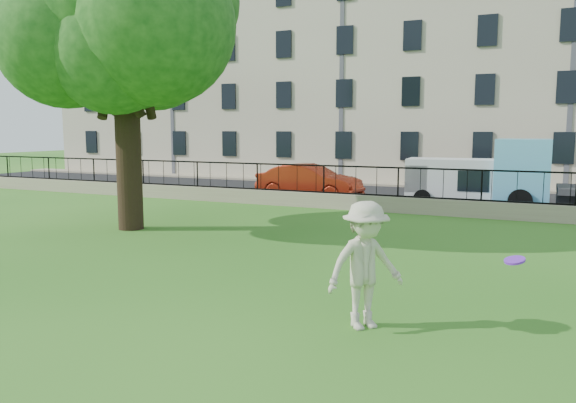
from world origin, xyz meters
The scene contains 11 objects.
ground centered at (0.00, 0.00, 0.00)m, with size 120.00×120.00×0.00m, color #246217.
retaining_wall centered at (0.00, 12.00, 0.30)m, with size 50.00×0.40×0.60m, color gray.
iron_railing centered at (0.00, 12.00, 1.15)m, with size 50.00×0.05×1.13m.
street centered at (0.00, 16.70, 0.01)m, with size 60.00×9.00×0.01m, color black.
sidewalk centered at (0.00, 21.90, 0.06)m, with size 60.00×1.40×0.12m, color gray.
building_row centered at (0.00, 27.57, 6.92)m, with size 56.40×10.40×13.80m.
tree centered at (-6.98, 5.07, 6.60)m, with size 8.05×6.25×9.96m.
man centered at (2.50, -0.52, 1.02)m, with size 1.32×0.76×2.04m, color beige.
frisbee centered at (4.70, -1.07, 1.44)m, with size 0.27×0.27×0.03m, color #6B22C5.
red_sedan centered at (-4.62, 14.40, 0.78)m, with size 1.66×4.76×1.57m, color #A32914.
white_van centered at (2.00, 15.09, 0.96)m, with size 4.58×1.79×1.92m, color silver.
Camera 1 is at (4.99, -8.88, 3.16)m, focal length 35.00 mm.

